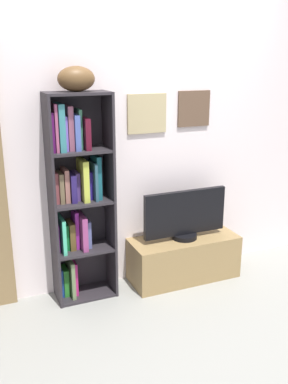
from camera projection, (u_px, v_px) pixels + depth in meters
The scene contains 6 objects.
ground at pixel (206, 347), 2.95m from camera, with size 5.20×5.20×0.04m, color gray.
back_wall at pixel (143, 142), 3.58m from camera, with size 4.80×0.08×2.43m.
bookshelf at pixel (76, 195), 3.34m from camera, with size 0.48×0.28×1.65m.
football at pixel (76, 79), 3.06m from camera, with size 0.27×0.18×0.18m, color brown.
tv_stand at pixel (184, 258), 3.80m from camera, with size 0.95×0.38×0.38m.
television at pixel (185, 215), 3.68m from camera, with size 0.75×0.22×0.43m.
Camera 1 is at (-1.36, -2.14, 1.87)m, focal length 40.19 mm.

